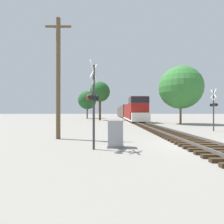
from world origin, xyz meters
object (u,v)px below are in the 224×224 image
crossing_signal_far (214,107)px  tree_mid_background (100,92)px  freight_train (125,112)px  crossing_signal_near (93,100)px  tree_far_right (181,87)px  tree_deep_background (87,100)px  utility_pole (58,77)px  relay_cabinet (115,134)px

crossing_signal_far → tree_mid_background: 27.26m
crossing_signal_far → tree_mid_background: size_ratio=0.46×
freight_train → crossing_signal_near: bearing=-96.7°
tree_far_right → tree_deep_background: (-18.05, 25.01, -0.26)m
crossing_signal_near → tree_deep_background: (-6.09, 43.71, 3.02)m
utility_pole → tree_mid_background: (1.20, 28.72, 2.29)m
crossing_signal_near → tree_mid_background: 32.51m
utility_pole → tree_mid_background: tree_mid_background is taller
freight_train → utility_pole: (-8.63, -46.48, 2.27)m
crossing_signal_far → freight_train: bearing=5.3°
crossing_signal_far → relay_cabinet: (-10.01, -7.91, -1.72)m
crossing_signal_near → tree_deep_background: 44.24m
crossing_signal_near → relay_cabinet: bearing=133.5°
freight_train → tree_deep_background: (-11.93, -6.25, 3.45)m
tree_mid_background → tree_far_right: bearing=-44.9°
tree_mid_background → freight_train: bearing=67.3°
tree_far_right → relay_cabinet: bearing=-120.9°
utility_pole → crossing_signal_near: bearing=-51.4°
relay_cabinet → tree_deep_background: bearing=99.5°
freight_train → crossing_signal_near: size_ratio=14.16×
crossing_signal_near → crossing_signal_far: crossing_signal_near is taller
crossing_signal_far → tree_deep_background: 39.35m
relay_cabinet → utility_pole: 6.09m
relay_cabinet → tree_deep_background: tree_deep_background is taller
tree_far_right → tree_mid_background: bearing=135.1°
tree_mid_background → tree_deep_background: (-4.50, 11.51, -1.11)m
crossing_signal_far → utility_pole: 14.91m
tree_far_right → tree_mid_background: 19.15m
relay_cabinet → tree_mid_background: tree_mid_background is taller
tree_far_right → tree_deep_background: size_ratio=1.11×
relay_cabinet → tree_far_right: size_ratio=0.16×
tree_mid_background → tree_deep_background: bearing=111.4°
tree_far_right → tree_deep_background: bearing=125.8°
crossing_signal_far → tree_far_right: size_ratio=0.46×
crossing_signal_near → tree_mid_background: tree_mid_background is taller
relay_cabinet → utility_pole: utility_pole is taller
crossing_signal_near → crossing_signal_far: (11.13, 8.47, -0.07)m
freight_train → utility_pole: size_ratio=7.34×
freight_train → crossing_signal_near: 50.31m
relay_cabinet → utility_pole: bearing=143.2°
tree_far_right → freight_train: bearing=101.1°
crossing_signal_near → utility_pole: utility_pole is taller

